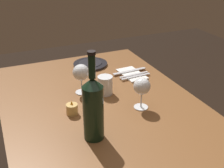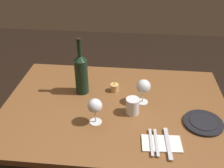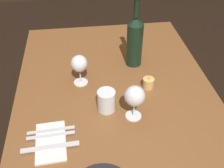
% 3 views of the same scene
% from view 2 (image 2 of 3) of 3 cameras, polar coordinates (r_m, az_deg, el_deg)
% --- Properties ---
extents(dining_table, '(1.30, 0.90, 0.74)m').
position_cam_2_polar(dining_table, '(1.56, 0.63, -7.41)').
color(dining_table, brown).
rests_on(dining_table, ground).
extents(wine_glass_left, '(0.08, 0.08, 0.15)m').
position_cam_2_polar(wine_glass_left, '(1.32, -3.81, -4.99)').
color(wine_glass_left, white).
rests_on(wine_glass_left, dining_table).
extents(wine_glass_right, '(0.08, 0.08, 0.15)m').
position_cam_2_polar(wine_glass_right, '(1.48, 6.99, -0.64)').
color(wine_glass_right, white).
rests_on(wine_glass_right, dining_table).
extents(wine_bottle, '(0.08, 0.08, 0.36)m').
position_cam_2_polar(wine_bottle, '(1.55, -6.82, 2.43)').
color(wine_bottle, black).
rests_on(wine_bottle, dining_table).
extents(water_tumbler, '(0.07, 0.07, 0.09)m').
position_cam_2_polar(water_tumbler, '(1.43, 4.55, -5.01)').
color(water_tumbler, white).
rests_on(water_tumbler, dining_table).
extents(votive_candle, '(0.05, 0.05, 0.07)m').
position_cam_2_polar(votive_candle, '(1.61, 0.56, -0.84)').
color(votive_candle, '#DBB266').
rests_on(votive_candle, dining_table).
extents(dinner_plate, '(0.21, 0.21, 0.02)m').
position_cam_2_polar(dinner_plate, '(1.46, 19.54, -8.07)').
color(dinner_plate, black).
rests_on(dinner_plate, dining_table).
extents(folded_napkin, '(0.20, 0.12, 0.01)m').
position_cam_2_polar(folded_napkin, '(1.29, 10.92, -12.83)').
color(folded_napkin, white).
rests_on(folded_napkin, dining_table).
extents(fork_inner, '(0.02, 0.18, 0.00)m').
position_cam_2_polar(fork_inner, '(1.29, 9.82, -12.59)').
color(fork_inner, silver).
rests_on(fork_inner, folded_napkin).
extents(fork_outer, '(0.02, 0.18, 0.00)m').
position_cam_2_polar(fork_outer, '(1.28, 8.68, -12.55)').
color(fork_outer, silver).
rests_on(fork_outer, folded_napkin).
extents(table_knife, '(0.03, 0.21, 0.00)m').
position_cam_2_polar(table_knife, '(1.29, 12.30, -12.66)').
color(table_knife, silver).
rests_on(table_knife, folded_napkin).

